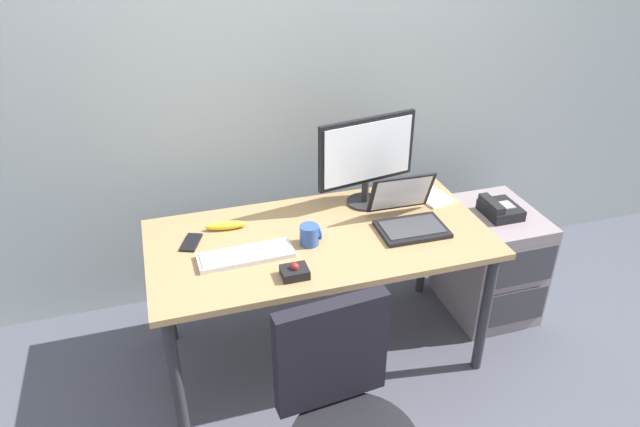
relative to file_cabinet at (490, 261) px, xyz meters
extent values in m
plane|color=#484A56|center=(-1.00, -0.09, -0.30)|extent=(8.00, 8.00, 0.00)
cube|color=#9AA5A5|center=(-1.00, 0.64, 1.10)|extent=(6.00, 0.10, 2.80)
cube|color=#A17D52|center=(-1.00, -0.09, 0.38)|extent=(1.55, 0.77, 0.03)
cylinder|color=#2D2D33|center=(-1.71, -0.42, 0.03)|extent=(0.05, 0.05, 0.67)
cylinder|color=#2D2D33|center=(-0.28, -0.42, 0.03)|extent=(0.05, 0.05, 0.67)
cylinder|color=#2D2D33|center=(-1.71, 0.23, 0.03)|extent=(0.05, 0.05, 0.67)
cylinder|color=#2D2D33|center=(-0.28, 0.23, 0.03)|extent=(0.05, 0.05, 0.67)
cube|color=gray|center=(0.00, 0.00, 0.00)|extent=(0.42, 0.52, 0.60)
cube|color=#38383D|center=(0.00, -0.26, 0.13)|extent=(0.38, 0.01, 0.20)
cube|color=#38383D|center=(0.00, -0.26, -0.12)|extent=(0.38, 0.01, 0.20)
cube|color=black|center=(0.00, -0.02, 0.33)|extent=(0.17, 0.20, 0.06)
cube|color=black|center=(-0.06, -0.02, 0.37)|extent=(0.05, 0.18, 0.04)
cube|color=gray|center=(0.02, -0.03, 0.36)|extent=(0.07, 0.08, 0.01)
cube|color=black|center=(-1.18, -0.84, 0.42)|extent=(0.40, 0.10, 0.42)
cylinder|color=#262628|center=(-0.69, 0.14, 0.41)|extent=(0.18, 0.18, 0.01)
cylinder|color=#262628|center=(-0.69, 0.14, 0.47)|extent=(0.04, 0.04, 0.11)
cube|color=black|center=(-0.69, 0.14, 0.68)|extent=(0.51, 0.11, 0.33)
cube|color=white|center=(-0.69, 0.13, 0.68)|extent=(0.46, 0.09, 0.29)
cube|color=silver|center=(-1.35, -0.17, 0.41)|extent=(0.41, 0.15, 0.02)
cube|color=white|center=(-1.35, -0.17, 0.42)|extent=(0.38, 0.13, 0.01)
cube|color=black|center=(-0.58, -0.17, 0.41)|extent=(0.31, 0.23, 0.02)
cube|color=#38383D|center=(-0.58, -0.17, 0.42)|extent=(0.28, 0.17, 0.00)
cube|color=black|center=(-0.58, -0.02, 0.52)|extent=(0.31, 0.10, 0.21)
cube|color=silver|center=(-0.58, -0.03, 0.52)|extent=(0.27, 0.08, 0.18)
cube|color=black|center=(-1.19, -0.36, 0.42)|extent=(0.11, 0.09, 0.04)
sphere|color=maroon|center=(-1.19, -0.36, 0.45)|extent=(0.04, 0.04, 0.04)
cylinder|color=#2E4E96|center=(-1.06, -0.14, 0.45)|extent=(0.08, 0.08, 0.09)
torus|color=#2E5390|center=(-1.02, -0.14, 0.45)|extent=(0.01, 0.06, 0.06)
cube|color=white|center=(-0.35, 0.09, 0.41)|extent=(0.19, 0.24, 0.01)
cube|color=black|center=(-1.56, 0.02, 0.40)|extent=(0.12, 0.16, 0.01)
ellipsoid|color=yellow|center=(-1.40, 0.09, 0.42)|extent=(0.19, 0.06, 0.04)
camera|label=1|loc=(-1.65, -2.23, 1.81)|focal=32.59mm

